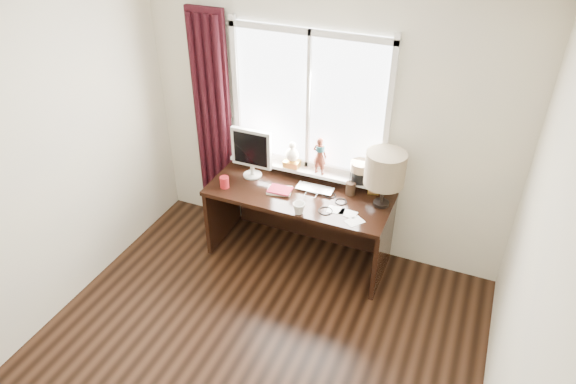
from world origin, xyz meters
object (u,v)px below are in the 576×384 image
at_px(red_cup, 224,182).
at_px(laptop, 315,189).
at_px(mug, 299,208).
at_px(desk, 302,209).
at_px(monitor, 251,150).
at_px(table_lamp, 385,169).

bearing_deg(red_cup, laptop, 19.23).
relative_size(laptop, mug, 3.17).
distance_m(mug, desk, 0.51).
bearing_deg(desk, mug, -73.27).
distance_m(laptop, monitor, 0.70).
height_order(red_cup, desk, red_cup).
xyz_separation_m(mug, desk, (-0.12, 0.40, -0.30)).
bearing_deg(mug, red_cup, 171.60).
height_order(laptop, mug, mug).
relative_size(monitor, table_lamp, 0.94).
bearing_deg(monitor, table_lamp, 0.06).
relative_size(laptop, table_lamp, 0.67).
relative_size(desk, table_lamp, 3.27).
relative_size(mug, table_lamp, 0.21).
bearing_deg(laptop, monitor, 177.87).
relative_size(mug, desk, 0.06).
distance_m(monitor, table_lamp, 1.27).
bearing_deg(desk, monitor, 179.22).
distance_m(laptop, desk, 0.29).
height_order(mug, monitor, monitor).
xyz_separation_m(red_cup, table_lamp, (1.42, 0.29, 0.31)).
bearing_deg(laptop, mug, -91.96).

